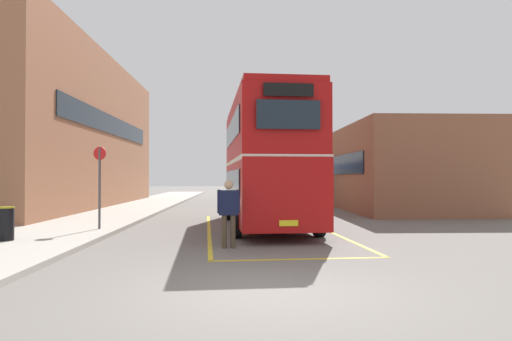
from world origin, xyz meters
The scene contains 10 objects.
ground_plane centered at (0.00, 14.40, 0.00)m, with size 135.60×135.60×0.00m, color #66605B.
sidewalk_left centered at (-6.50, 16.80, 0.07)m, with size 4.00×57.60×0.14m, color #A39E93.
brick_building_left centered at (-11.25, 20.12, 4.54)m, with size 6.36×22.28×9.09m.
depot_building_right centered at (8.70, 18.49, 2.36)m, with size 6.47×12.44×4.71m.
double_decker_bus centered at (0.56, 9.64, 2.51)m, with size 3.39×9.82×4.75m.
single_deck_bus centered at (2.27, 25.73, 1.64)m, with size 2.66×8.69×3.02m.
pedestrian_boarding centered at (-0.72, 4.57, 1.06)m, with size 0.60×0.27×1.80m.
litter_bin centered at (-6.86, 5.23, 0.61)m, with size 0.43×0.43×0.93m.
bus_stop_sign centered at (-5.15, 7.96, 1.80)m, with size 0.44×0.11×2.76m.
bay_marking_yellow centered at (0.63, 7.78, 0.00)m, with size 5.08×11.96×0.01m.
Camera 1 is at (-0.45, -7.48, 1.90)m, focal length 31.75 mm.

